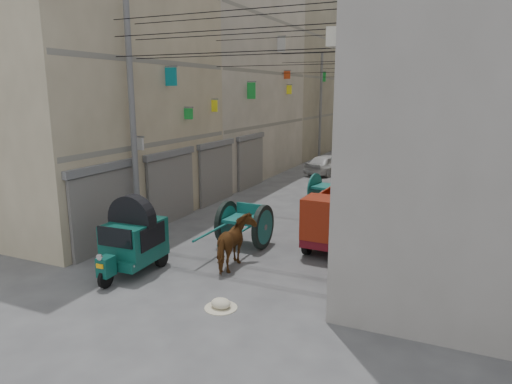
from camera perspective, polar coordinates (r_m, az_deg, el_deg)
The scene contains 18 objects.
ground at distance 10.36m, azimuth -19.54°, elevation -17.99°, with size 140.00×140.00×0.00m, color #434345.
building_row_left at distance 42.93m, azimuth 4.75°, elevation 14.18°, with size 8.00×62.00×14.00m.
building_row_right at distance 40.46m, azimuth 27.21°, elevation 13.00°, with size 8.00×62.00×14.00m.
end_cap_building at distance 72.58m, azimuth 19.69°, elevation 12.82°, with size 22.00×10.00×13.00m, color gray.
shutters_left at distance 19.95m, azimuth -7.49°, elevation 1.85°, with size 0.18×14.40×2.88m.
signboards at distance 28.73m, azimuth 11.38°, elevation 8.82°, with size 8.22×40.52×5.67m.
ac_units at distance 14.41m, azimuth 13.72°, elevation 21.32°, with size 0.70×6.55×3.35m.
utility_poles at distance 24.19m, azimuth 8.91°, elevation 9.63°, with size 7.40×22.20×8.00m.
overhead_cables at distance 21.73m, azimuth 7.25°, elevation 16.68°, with size 7.40×22.52×1.12m.
auto_rickshaw at distance 13.63m, azimuth -15.12°, elevation -5.54°, with size 1.48×2.49×1.73m.
tonga_cart at distance 15.42m, azimuth -1.46°, elevation -3.97°, with size 1.61×3.29×1.48m.
mini_truck at distance 15.13m, azimuth 9.82°, elevation -3.86°, with size 1.63×3.47×1.93m.
second_cart at distance 21.27m, azimuth 9.16°, elevation 0.39°, with size 1.80×1.66×1.39m.
feed_sack at distance 11.36m, azimuth -4.42°, elevation -13.71°, with size 0.50×0.40×0.25m, color beige.
horse at distance 13.51m, azimuth -2.57°, elevation -6.42°, with size 0.82×1.80×1.52m, color brown.
distant_car_white at distance 29.26m, azimuth 9.09°, elevation 3.47°, with size 1.52×3.77×1.28m, color #B8B8B8.
distant_car_grey at distance 40.86m, azimuth 16.58°, elevation 5.54°, with size 1.24×3.55×1.17m, color #4F5350.
distant_car_green at distance 43.01m, azimuth 16.53°, elevation 5.82°, with size 1.53×3.76×1.09m, color #1A4E44.
Camera 1 is at (6.45, -6.28, 5.12)m, focal length 32.00 mm.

